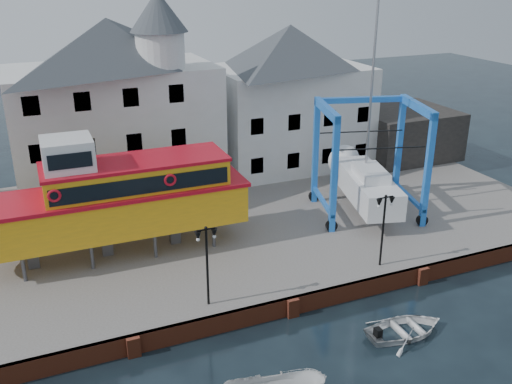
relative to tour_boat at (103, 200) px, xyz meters
name	(u,v)px	position (x,y,z in m)	size (l,w,h in m)	color
ground	(292,316)	(7.64, -8.39, -4.34)	(140.00, 140.00, 0.00)	black
hardstanding	(219,222)	(7.64, 2.61, -3.84)	(44.00, 22.00, 1.00)	#655C56
quay_wall	(291,306)	(7.64, -8.28, -3.84)	(44.00, 0.47, 1.00)	maroon
building_white_main	(116,105)	(2.77, 10.00, 3.00)	(14.00, 8.30, 14.00)	white
building_white_right	(289,97)	(16.64, 10.61, 2.26)	(12.00, 8.00, 11.20)	white
shed_dark	(403,133)	(26.64, 8.61, -1.34)	(8.00, 7.00, 4.00)	black
lamp_post_left	(207,246)	(3.64, -7.19, -0.17)	(1.12, 0.32, 4.20)	black
lamp_post_right	(384,212)	(13.64, -7.19, -0.17)	(1.12, 0.32, 4.20)	black
tour_boat	(103,200)	(0.00, 0.00, 0.00)	(16.32, 4.13, 7.08)	#59595E
travel_lift	(363,175)	(17.06, 0.02, -0.97)	(7.76, 9.72, 14.23)	blue
motorboat_b	(405,334)	(11.96, -11.89, -4.34)	(2.85, 3.98, 0.83)	white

